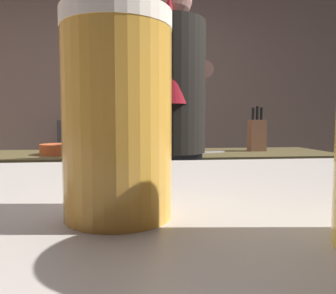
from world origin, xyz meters
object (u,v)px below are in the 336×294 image
(mixing_bowl, at_px, (60,149))
(chefs_knife, at_px, (206,152))
(bottle_olive_oil, at_px, (104,112))
(bartender, at_px, (169,135))
(pint_glass_near, at_px, (118,117))
(bottle_hot_sauce, at_px, (69,111))
(knife_block, at_px, (257,134))
(bottle_soy, at_px, (127,112))

(mixing_bowl, distance_m, chefs_knife, 0.86)
(bottle_olive_oil, bearing_deg, mixing_bowl, -97.19)
(bartender, distance_m, chefs_knife, 0.51)
(mixing_bowl, relative_size, pint_glass_near, 1.62)
(mixing_bowl, xyz_separation_m, bottle_hot_sauce, (-0.17, 1.31, 0.26))
(bartender, xyz_separation_m, pint_glass_near, (-0.19, -1.30, 0.07))
(knife_block, bearing_deg, chefs_knife, -165.50)
(mixing_bowl, height_order, pint_glass_near, pint_glass_near)
(bottle_soy, bearing_deg, knife_block, -57.60)
(mixing_bowl, distance_m, bottle_hot_sauce, 1.34)
(knife_block, relative_size, bottle_hot_sauce, 1.24)
(bottle_olive_oil, bearing_deg, bottle_soy, 25.10)
(knife_block, bearing_deg, bartender, -141.83)
(pint_glass_near, relative_size, bottle_hot_sauce, 0.58)
(bartender, relative_size, bottle_soy, 8.19)
(mixing_bowl, bearing_deg, knife_block, 3.58)
(bartender, relative_size, bottle_hot_sauce, 7.59)
(bartender, relative_size, pint_glass_near, 13.00)
(bartender, height_order, bottle_soy, bartender)
(bartender, bearing_deg, pint_glass_near, 177.36)
(bartender, xyz_separation_m, mixing_bowl, (-0.58, 0.42, -0.10))
(pint_glass_near, distance_m, bottle_hot_sauce, 3.08)
(mixing_bowl, xyz_separation_m, bottle_olive_oil, (0.16, 1.27, 0.25))
(mixing_bowl, distance_m, bottle_olive_oil, 1.30)
(knife_block, bearing_deg, bottle_soy, 122.40)
(bottle_olive_oil, bearing_deg, bartender, -76.00)
(bottle_hot_sauce, bearing_deg, bottle_soy, 7.00)
(bartender, distance_m, bottle_olive_oil, 1.75)
(bartender, bearing_deg, chefs_knife, -28.81)
(bottle_soy, bearing_deg, mixing_bowl, -105.74)
(mixing_bowl, xyz_separation_m, bottle_soy, (0.39, 1.38, 0.25))
(knife_block, distance_m, mixing_bowl, 1.22)
(bartender, height_order, knife_block, bartender)
(bottle_soy, relative_size, bottle_olive_oil, 1.07)
(chefs_knife, bearing_deg, bottle_soy, 90.32)
(bartender, xyz_separation_m, knife_block, (0.63, 0.50, -0.02))
(bottle_hot_sauce, bearing_deg, knife_block, -41.69)
(knife_block, xyz_separation_m, bottle_soy, (-0.83, 1.30, 0.18))
(pint_glass_near, xyz_separation_m, bottle_soy, (0.00, 3.10, 0.09))
(pint_glass_near, height_order, bottle_hot_sauce, bottle_hot_sauce)
(bartender, xyz_separation_m, bottle_hot_sauce, (-0.75, 1.73, 0.16))
(chefs_knife, height_order, pint_glass_near, pint_glass_near)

